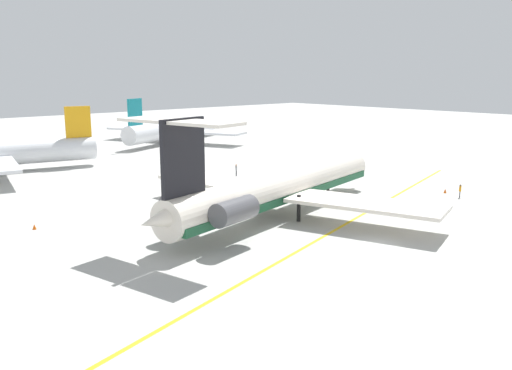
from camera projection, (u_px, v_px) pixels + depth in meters
name	position (u px, v px, depth m)	size (l,w,h in m)	color
ground	(375.00, 245.00, 48.77)	(336.90, 336.90, 0.00)	#ADADA8
main_jetliner	(275.00, 188.00, 57.84)	(39.43, 35.10, 11.55)	silver
airliner_mid_left	(177.00, 128.00, 121.97)	(33.02, 33.23, 10.24)	silver
ground_crew_near_tail	(460.00, 189.00, 67.28)	(0.37, 0.27, 1.67)	black
ground_crew_portside	(236.00, 168.00, 81.44)	(0.29, 0.43, 1.81)	black
safety_cone_nose	(445.00, 191.00, 70.03)	(0.40, 0.40, 0.55)	#EA590F
safety_cone_wingtip	(34.00, 227.00, 53.71)	(0.40, 0.40, 0.55)	#EA590F
taxiway_centreline	(337.00, 229.00, 53.80)	(79.05, 0.36, 0.01)	gold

